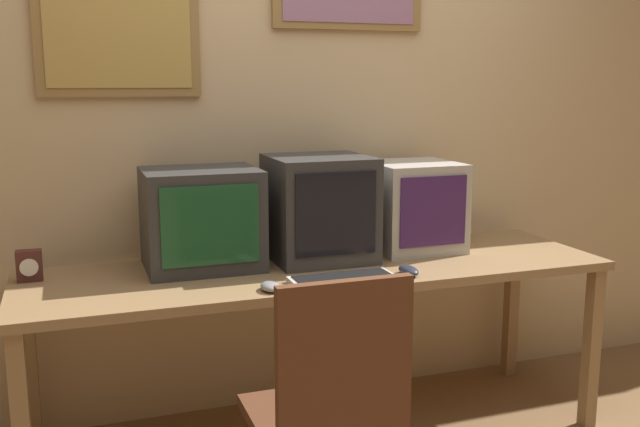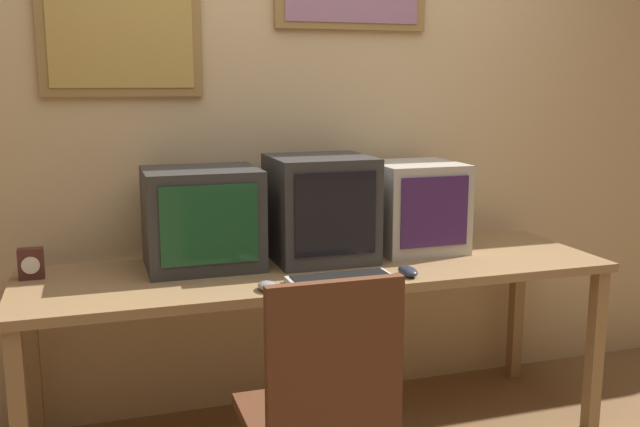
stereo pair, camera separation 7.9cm
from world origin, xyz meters
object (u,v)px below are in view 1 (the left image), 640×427
object	(u,v)px
monitor_right	(413,206)
keyboard_main	(343,279)
desk_clock	(29,266)
mouse_far_corner	(270,287)
mouse_near_keyboard	(409,271)
monitor_center	(319,208)
monitor_left	(202,219)

from	to	relation	value
monitor_right	keyboard_main	bearing A→B (deg)	-140.91
desk_clock	mouse_far_corner	bearing A→B (deg)	-27.53
mouse_near_keyboard	mouse_far_corner	bearing A→B (deg)	-177.64
monitor_center	desk_clock	world-z (taller)	monitor_center
desk_clock	mouse_near_keyboard	bearing A→B (deg)	-16.28
monitor_center	mouse_near_keyboard	distance (m)	0.48
keyboard_main	monitor_left	bearing A→B (deg)	138.96
monitor_left	monitor_right	size ratio (longest dim) A/B	1.16
keyboard_main	mouse_far_corner	size ratio (longest dim) A/B	3.89
monitor_center	desk_clock	bearing A→B (deg)	178.07
keyboard_main	mouse_far_corner	distance (m)	0.29
monitor_right	mouse_near_keyboard	bearing A→B (deg)	-118.69
monitor_left	desk_clock	xyz separation A→B (m)	(-0.65, 0.02, -0.14)
monitor_left	monitor_right	distance (m)	0.94
keyboard_main	desk_clock	bearing A→B (deg)	159.64
monitor_right	keyboard_main	distance (m)	0.66
monitor_right	mouse_far_corner	bearing A→B (deg)	-151.93
monitor_left	desk_clock	distance (m)	0.66
keyboard_main	monitor_center	bearing A→B (deg)	84.20
monitor_center	monitor_right	bearing A→B (deg)	3.34
monitor_center	keyboard_main	world-z (taller)	monitor_center
monitor_center	mouse_far_corner	size ratio (longest dim) A/B	4.26
keyboard_main	mouse_near_keyboard	bearing A→B (deg)	1.44
mouse_near_keyboard	desk_clock	world-z (taller)	desk_clock
monitor_left	keyboard_main	bearing A→B (deg)	-41.04
keyboard_main	mouse_near_keyboard	distance (m)	0.28
monitor_center	desk_clock	xyz separation A→B (m)	(-1.14, 0.04, -0.16)
keyboard_main	desk_clock	world-z (taller)	desk_clock
monitor_center	mouse_near_keyboard	bearing A→B (deg)	-56.86
monitor_left	mouse_near_keyboard	size ratio (longest dim) A/B	3.79
mouse_far_corner	mouse_near_keyboard	bearing A→B (deg)	2.36
monitor_left	keyboard_main	distance (m)	0.63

